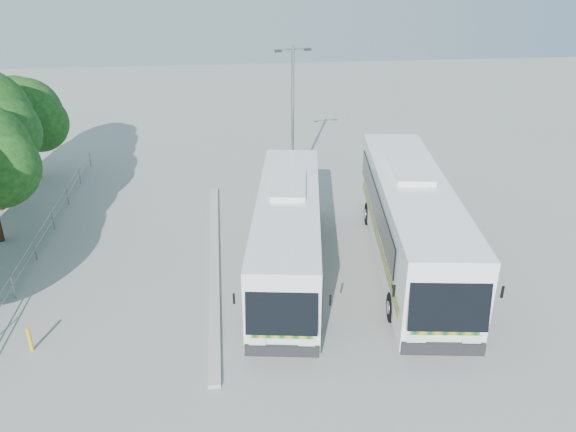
{
  "coord_description": "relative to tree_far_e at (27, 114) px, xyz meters",
  "views": [
    {
      "loc": [
        -1.65,
        -19.53,
        12.15
      ],
      "look_at": [
        0.97,
        2.27,
        1.85
      ],
      "focal_mm": 35.0,
      "sensor_mm": 36.0,
      "label": 1
    }
  ],
  "objects": [
    {
      "name": "kerb_divider",
      "position": [
        10.33,
        -11.3,
        -3.81
      ],
      "size": [
        0.4,
        16.0,
        0.15
      ],
      "primitive_type": "cube",
      "color": "#B2B2AD",
      "rests_on": "ground"
    },
    {
      "name": "ground",
      "position": [
        12.63,
        -13.3,
        -3.89
      ],
      "size": [
        100.0,
        100.0,
        0.0
      ],
      "primitive_type": "plane",
      "color": "gray",
      "rests_on": "ground"
    },
    {
      "name": "tree_far_e",
      "position": [
        0.0,
        0.0,
        0.0
      ],
      "size": [
        4.54,
        4.28,
        5.92
      ],
      "color": "#382314",
      "rests_on": "ground"
    },
    {
      "name": "railing",
      "position": [
        2.63,
        -9.3,
        -3.15
      ],
      "size": [
        0.06,
        22.0,
        1.0
      ],
      "color": "gray",
      "rests_on": "ground"
    },
    {
      "name": "coach_adjacent",
      "position": [
        18.6,
        -12.42,
        -1.83
      ],
      "size": [
        4.58,
        13.74,
        3.74
      ],
      "rotation": [
        0.0,
        0.0,
        -0.14
      ],
      "color": "white",
      "rests_on": "ground"
    },
    {
      "name": "coach_main",
      "position": [
        13.42,
        -12.51,
        -2.04
      ],
      "size": [
        4.24,
        12.34,
        3.36
      ],
      "rotation": [
        0.0,
        0.0,
        -0.15
      ],
      "color": "white",
      "rests_on": "ground"
    },
    {
      "name": "lamppost",
      "position": [
        14.74,
        -3.64,
        0.49
      ],
      "size": [
        1.93,
        0.57,
        7.93
      ],
      "rotation": [
        0.0,
        0.0,
        0.2
      ],
      "color": "#92959A",
      "rests_on": "ground"
    },
    {
      "name": "bollard",
      "position": [
        4.21,
        -16.69,
        -3.44
      ],
      "size": [
        0.15,
        0.15,
        0.9
      ],
      "primitive_type": "cylinder",
      "rotation": [
        0.0,
        0.0,
        0.19
      ],
      "color": "#E2B10D",
      "rests_on": "ground"
    }
  ]
}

